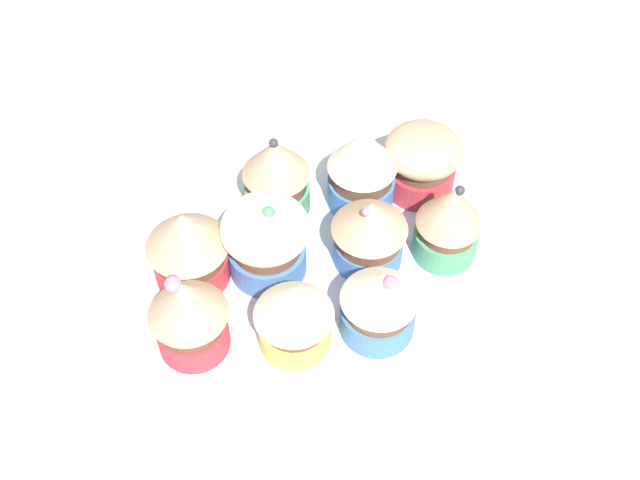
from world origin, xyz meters
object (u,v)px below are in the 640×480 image
object	(u,v)px
cupcake_0	(188,314)
cupcake_6	(449,220)
cupcake_3	(188,243)
cupcake_1	(294,314)
cupcake_8	(362,168)
cupcake_9	(422,161)
cupcake_5	(370,233)
cupcake_4	(266,242)
baking_tray	(320,267)
cupcake_2	(379,302)
cupcake_7	(276,176)

from	to	relation	value
cupcake_0	cupcake_6	world-z (taller)	cupcake_0
cupcake_3	cupcake_1	bearing A→B (deg)	-43.65
cupcake_8	cupcake_9	xyz separation A→B (cm)	(5.29, 0.97, -0.81)
cupcake_1	cupcake_5	bearing A→B (deg)	45.47
cupcake_4	cupcake_6	bearing A→B (deg)	1.80
baking_tray	cupcake_0	bearing A→B (deg)	-148.22
cupcake_2	cupcake_6	world-z (taller)	cupcake_6
cupcake_1	cupcake_2	distance (cm)	6.32
cupcake_3	cupcake_9	size ratio (longest dim) A/B	1.14
cupcake_1	cupcake_4	world-z (taller)	cupcake_4
cupcake_6	cupcake_7	size ratio (longest dim) A/B	0.97
cupcake_4	cupcake_8	size ratio (longest dim) A/B	0.92
cupcake_8	cupcake_0	bearing A→B (deg)	-139.10
cupcake_0	cupcake_3	distance (cm)	6.54
cupcake_6	cupcake_9	xyz separation A→B (cm)	(-0.67, 6.98, -0.56)
cupcake_4	cupcake_8	distance (cm)	10.63
baking_tray	cupcake_1	size ratio (longest dim) A/B	4.76
cupcake_2	cupcake_7	size ratio (longest dim) A/B	0.89
baking_tray	cupcake_2	size ratio (longest dim) A/B	4.55
cupcake_4	cupcake_7	distance (cm)	6.72
cupcake_5	cupcake_7	size ratio (longest dim) A/B	0.88
baking_tray	cupcake_7	bearing A→B (deg)	114.34
baking_tray	cupcake_7	distance (cm)	8.29
cupcake_5	cupcake_9	xyz separation A→B (cm)	(5.64, 7.37, -0.31)
cupcake_3	cupcake_6	distance (cm)	20.40
cupcake_6	cupcake_5	bearing A→B (deg)	-176.48
cupcake_1	cupcake_2	xyz separation A→B (cm)	(6.30, 0.38, -0.14)
cupcake_6	cupcake_9	distance (cm)	7.04
cupcake_3	cupcake_4	xyz separation A→B (cm)	(6.00, -0.47, -0.22)
cupcake_7	cupcake_9	xyz separation A→B (cm)	(12.38, 0.85, -0.70)
cupcake_0	cupcake_7	bearing A→B (deg)	59.71
cupcake_1	cupcake_8	xyz separation A→B (cm)	(6.96, 13.13, 0.49)
cupcake_7	cupcake_9	size ratio (longest dim) A/B	1.23
cupcake_8	cupcake_5	bearing A→B (deg)	-93.11
cupcake_2	cupcake_4	bearing A→B (deg)	141.03
cupcake_0	cupcake_1	size ratio (longest dim) A/B	1.19
cupcake_4	cupcake_6	distance (cm)	14.40
cupcake_4	cupcake_9	world-z (taller)	cupcake_4
baking_tray	cupcake_5	distance (cm)	5.70
cupcake_1	cupcake_8	size ratio (longest dim) A/B	0.85
cupcake_4	cupcake_7	bearing A→B (deg)	78.42
cupcake_0	cupcake_3	size ratio (longest dim) A/B	1.09
cupcake_0	cupcake_2	bearing A→B (deg)	-0.88
cupcake_7	cupcake_9	distance (cm)	12.43
cupcake_0	cupcake_6	size ratio (longest dim) A/B	1.05
baking_tray	cupcake_9	size ratio (longest dim) A/B	4.97
cupcake_2	cupcake_8	world-z (taller)	cupcake_8
cupcake_5	cupcake_8	distance (cm)	6.43
cupcake_2	cupcake_8	distance (cm)	12.78
cupcake_3	cupcake_2	bearing A→B (deg)	-26.11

